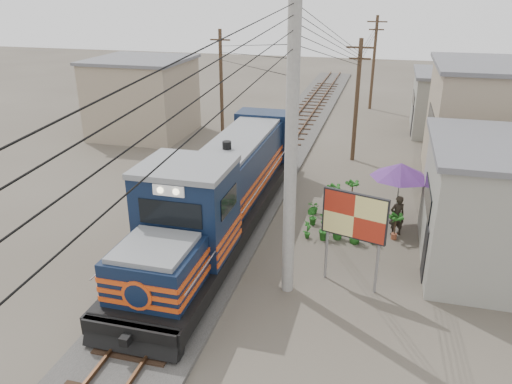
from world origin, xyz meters
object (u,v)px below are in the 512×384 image
(locomotive, at_px, (223,191))
(market_umbrella, at_px, (401,171))
(vendor, at_px, (397,216))
(billboard, at_px, (354,219))

(locomotive, distance_m, market_umbrella, 7.49)
(vendor, bearing_deg, billboard, 44.96)
(market_umbrella, height_order, vendor, market_umbrella)
(market_umbrella, distance_m, vendor, 1.93)
(billboard, relative_size, market_umbrella, 1.24)
(locomotive, distance_m, vendor, 7.24)
(billboard, distance_m, market_umbrella, 5.63)
(billboard, xyz_separation_m, market_umbrella, (1.50, 5.42, -0.09))
(billboard, distance_m, vendor, 4.87)
(market_umbrella, bearing_deg, locomotive, -160.38)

